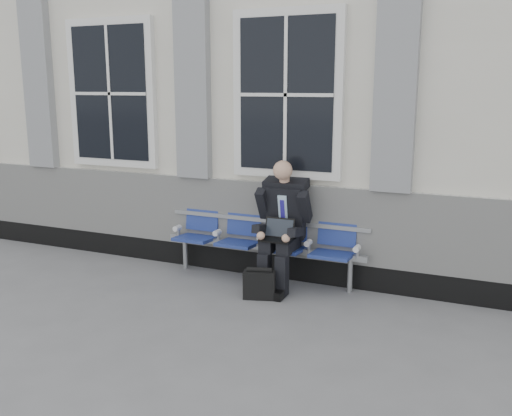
% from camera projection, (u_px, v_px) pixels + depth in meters
% --- Properties ---
extents(ground, '(70.00, 70.00, 0.00)m').
position_uv_depth(ground, '(204.00, 316.00, 5.95)').
color(ground, slate).
rests_on(ground, ground).
extents(station_building, '(14.40, 4.40, 4.49)m').
position_uv_depth(station_building, '(311.00, 95.00, 8.60)').
color(station_building, silver).
rests_on(station_building, ground).
extents(bench, '(2.60, 0.47, 0.91)m').
position_uv_depth(bench, '(263.00, 236.00, 6.97)').
color(bench, '#9EA0A3').
rests_on(bench, ground).
extents(businessman, '(0.63, 0.85, 1.52)m').
position_uv_depth(businessman, '(283.00, 220.00, 6.67)').
color(businessman, black).
rests_on(businessman, ground).
extents(briefcase, '(0.38, 0.25, 0.37)m').
position_uv_depth(briefcase, '(259.00, 284.00, 6.41)').
color(briefcase, black).
rests_on(briefcase, ground).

